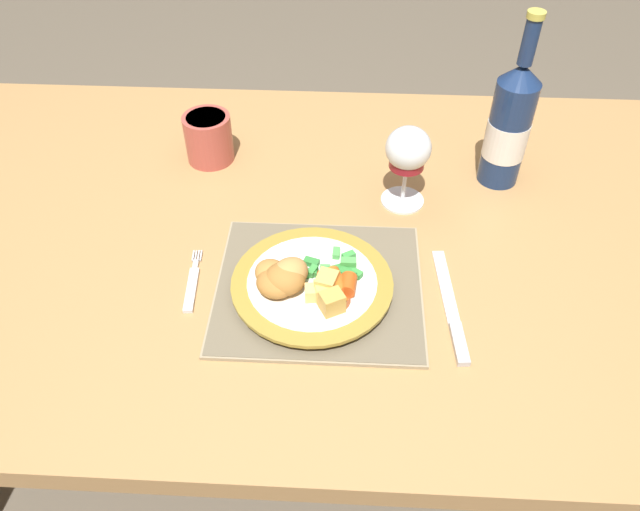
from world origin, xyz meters
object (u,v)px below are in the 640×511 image
table_knife (452,314)px  wine_glass (408,153)px  dining_table (300,262)px  fork (192,285)px  bottle (509,126)px  dinner_plate (312,285)px  drinking_cup (208,137)px

table_knife → wine_glass: 0.28m
dining_table → fork: bearing=-136.9°
fork → wine_glass: wine_glass is taller
table_knife → bottle: (0.11, 0.33, 0.11)m
fork → wine_glass: bearing=34.0°
dinner_plate → fork: size_ratio=1.86×
dining_table → wine_glass: 0.26m
bottle → dinner_plate: bearing=-136.7°
dining_table → table_knife: table_knife is taller
dinner_plate → wine_glass: bearing=57.4°
dining_table → dinner_plate: dinner_plate is taller
wine_glass → bottle: 0.19m
bottle → drinking_cup: bottle is taller
fork → table_knife: 0.38m
dining_table → dinner_plate: bearing=-77.6°
dinner_plate → drinking_cup: (-0.21, 0.33, 0.03)m
fork → bottle: (0.49, 0.29, 0.11)m
dining_table → drinking_cup: 0.29m
dining_table → wine_glass: (0.17, 0.08, 0.18)m
table_knife → wine_glass: size_ratio=1.51×
dining_table → fork: size_ratio=12.56×
dining_table → drinking_cup: size_ratio=17.96×
dinner_plate → fork: bearing=178.5°
fork → drinking_cup: drinking_cup is taller
dinner_plate → table_knife: dinner_plate is taller
dinner_plate → dining_table: bearing=102.4°
dining_table → bottle: size_ratio=5.25×
dinner_plate → bottle: (0.31, 0.29, 0.09)m
dinner_plate → bottle: bearing=43.3°
wine_glass → bottle: bottle is taller
dining_table → fork: (-0.15, -0.14, 0.08)m
table_knife → wine_glass: bearing=103.2°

